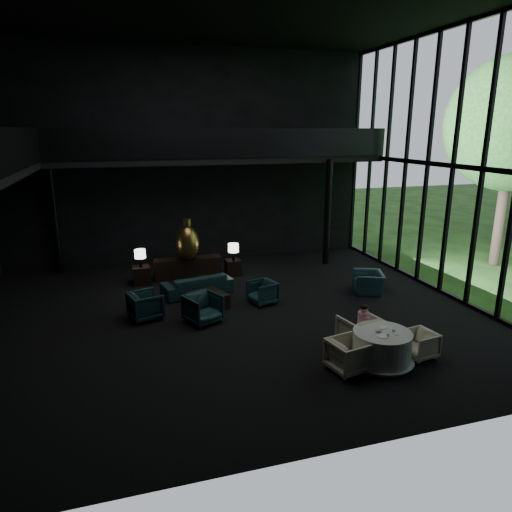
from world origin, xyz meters
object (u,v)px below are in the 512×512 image
object	(u,v)px
table_lamp_left	(140,255)
dining_table	(381,349)
side_table_right	(233,267)
window_armchair	(369,280)
lounge_armchair_east	(262,292)
sofa	(197,280)
side_table_left	(141,275)
lounge_armchair_south	(203,305)
child	(363,316)
bronze_urn	(188,242)
dining_chair_north	(360,328)
coffee_table	(207,300)
console	(188,268)
dining_chair_east	(419,345)
dining_chair_west	(348,353)
lounge_armchair_west	(145,303)
table_lamp_right	(233,249)

from	to	relation	value
table_lamp_left	dining_table	world-z (taller)	table_lamp_left
side_table_right	window_armchair	size ratio (longest dim) A/B	0.59
side_table_right	lounge_armchair_east	world-z (taller)	lounge_armchair_east
dining_table	lounge_armchair_east	bearing A→B (deg)	108.68
sofa	lounge_armchair_east	bearing A→B (deg)	130.30
side_table_left	side_table_right	xyz separation A→B (m)	(3.20, 0.09, -0.03)
lounge_armchair_south	child	xyz separation A→B (m)	(3.46, -2.41, 0.25)
bronze_urn	dining_chair_north	xyz separation A→B (m)	(3.14, -6.23, -0.87)
bronze_urn	side_table_left	size ratio (longest dim) A/B	2.32
lounge_armchair_south	coffee_table	distance (m)	1.10
coffee_table	bronze_urn	bearing A→B (deg)	92.76
bronze_urn	window_armchair	distance (m)	6.13
console	table_lamp_left	distance (m)	1.76
table_lamp_left	dining_chair_east	distance (m)	9.16
sofa	lounge_armchair_south	world-z (taller)	lounge_armchair_south
dining_table	dining_chair_east	xyz separation A→B (m)	(0.98, -0.00, -0.02)
console	dining_chair_west	size ratio (longest dim) A/B	2.83
dining_chair_east	child	distance (m)	1.39
console	coffee_table	distance (m)	2.94
lounge_armchair_south	console	bearing A→B (deg)	62.99
dining_chair_west	lounge_armchair_west	bearing A→B (deg)	32.51
bronze_urn	dining_chair_west	size ratio (longest dim) A/B	1.74
dining_chair_north	bronze_urn	bearing A→B (deg)	-74.47
console	side_table_left	world-z (taller)	console
console	table_lamp_right	world-z (taller)	table_lamp_right
side_table_left	dining_chair_east	size ratio (longest dim) A/B	1.01
lounge_armchair_west	table_lamp_left	bearing A→B (deg)	-17.40
coffee_table	dining_table	world-z (taller)	dining_table
side_table_left	table_lamp_right	xyz separation A→B (m)	(3.20, -0.03, 0.70)
bronze_urn	dining_chair_west	distance (m)	7.61
console	sofa	distance (m)	1.72
table_lamp_left	coffee_table	size ratio (longest dim) A/B	0.62
console	dining_chair_north	bearing A→B (deg)	-64.06
lounge_armchair_east	dining_chair_west	distance (m)	4.39
window_armchair	bronze_urn	bearing A→B (deg)	-97.74
coffee_table	dining_chair_east	world-z (taller)	dining_chair_east
window_armchair	lounge_armchair_south	bearing A→B (deg)	-60.64
side_table_right	sofa	xyz separation A→B (m)	(-1.56, -1.62, 0.17)
dining_chair_west	console	bearing A→B (deg)	6.22
lounge_armchair_south	side_table_right	bearing A→B (deg)	40.82
lounge_armchair_east	coffee_table	world-z (taller)	lounge_armchair_east
table_lamp_left	lounge_armchair_west	distance (m)	3.05
dining_table	dining_chair_north	world-z (taller)	dining_chair_north
window_armchair	dining_chair_west	xyz separation A→B (m)	(-2.97, -4.29, -0.01)
sofa	side_table_left	bearing A→B (deg)	-55.28
window_armchair	lounge_armchair_west	bearing A→B (deg)	-68.18
side_table_right	coffee_table	xyz separation A→B (m)	(-1.47, -2.84, -0.06)
table_lamp_right	sofa	distance (m)	2.23
console	side_table_left	xyz separation A→B (m)	(-1.60, -0.19, -0.06)
console	side_table_left	size ratio (longest dim) A/B	3.78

